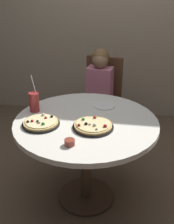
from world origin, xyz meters
TOP-DOWN VIEW (x-y plane):
  - ground_plane at (0.00, 0.00)m, footprint 8.00×8.00m
  - wall_with_window at (-0.00, 1.78)m, footprint 5.20×0.14m
  - dining_table at (0.00, 0.00)m, footprint 1.11×1.11m
  - chair_wooden at (0.01, 1.02)m, footprint 0.46×0.46m
  - diner_child at (-0.01, 0.84)m, footprint 0.30×0.43m
  - pizza_veggie at (-0.32, -0.12)m, footprint 0.28×0.28m
  - pizza_cheese at (0.07, -0.10)m, footprint 0.30×0.30m
  - soda_cup at (-0.44, 0.11)m, footprint 0.08×0.08m
  - sauce_bowl at (-0.05, -0.36)m, footprint 0.07×0.07m
  - plate_small at (0.11, 0.29)m, footprint 0.18×0.18m

SIDE VIEW (x-z plane):
  - ground_plane at x=0.00m, z-range 0.00..0.00m
  - diner_child at x=-0.01m, z-range -0.06..1.02m
  - chair_wooden at x=0.01m, z-range 0.06..1.01m
  - dining_table at x=0.00m, z-range 0.26..1.01m
  - plate_small at x=0.11m, z-range 0.75..0.76m
  - pizza_veggie at x=-0.32m, z-range 0.74..0.79m
  - pizza_cheese at x=0.07m, z-range 0.74..0.79m
  - sauce_bowl at x=-0.05m, z-range 0.75..0.79m
  - soda_cup at x=-0.44m, z-range 0.68..0.98m
  - wall_with_window at x=0.00m, z-range 0.00..2.90m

